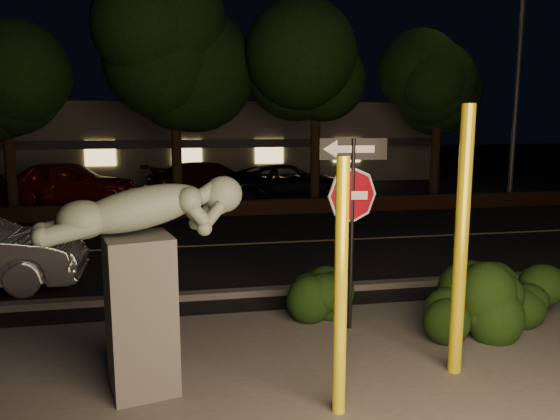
% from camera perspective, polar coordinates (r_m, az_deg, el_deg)
% --- Properties ---
extents(ground, '(90.00, 90.00, 0.00)m').
position_cam_1_polar(ground, '(17.16, -2.14, -1.24)').
color(ground, black).
rests_on(ground, ground).
extents(patio, '(14.00, 6.00, 0.02)m').
position_cam_1_polar(patio, '(6.98, 12.29, -18.08)').
color(patio, '#4C4944').
rests_on(patio, ground).
extents(road, '(80.00, 8.00, 0.01)m').
position_cam_1_polar(road, '(14.26, -0.32, -3.45)').
color(road, black).
rests_on(road, ground).
extents(lane_marking, '(80.00, 0.12, 0.00)m').
position_cam_1_polar(lane_marking, '(14.26, -0.32, -3.40)').
color(lane_marking, '#CABD51').
rests_on(lane_marking, road).
extents(curb, '(80.00, 0.25, 0.12)m').
position_cam_1_polar(curb, '(10.38, 3.82, -8.18)').
color(curb, '#4C4944').
rests_on(curb, ground).
extents(brick_wall, '(40.00, 0.35, 0.50)m').
position_cam_1_polar(brick_wall, '(18.38, -2.75, 0.28)').
color(brick_wall, '#472617').
rests_on(brick_wall, ground).
extents(parking_lot, '(40.00, 12.00, 0.01)m').
position_cam_1_polar(parking_lot, '(24.01, -4.65, 1.87)').
color(parking_lot, black).
rests_on(parking_lot, ground).
extents(building, '(22.00, 10.20, 4.00)m').
position_cam_1_polar(building, '(31.77, -6.26, 7.34)').
color(building, '#6E6458').
rests_on(building, ground).
extents(tree_far_a, '(4.60, 4.60, 7.43)m').
position_cam_1_polar(tree_far_a, '(20.52, -27.13, 14.50)').
color(tree_far_a, black).
rests_on(tree_far_a, ground).
extents(tree_far_b, '(5.20, 5.20, 8.41)m').
position_cam_1_polar(tree_far_b, '(20.06, -11.13, 17.53)').
color(tree_far_b, black).
rests_on(tree_far_b, ground).
extents(tree_far_c, '(4.80, 4.80, 7.84)m').
position_cam_1_polar(tree_far_c, '(20.25, 3.82, 16.49)').
color(tree_far_c, black).
rests_on(tree_far_c, ground).
extents(tree_far_d, '(4.40, 4.40, 7.42)m').
position_cam_1_polar(tree_far_d, '(22.44, 16.36, 14.83)').
color(tree_far_d, black).
rests_on(tree_far_d, ground).
extents(yellow_pole_left, '(0.14, 0.14, 2.85)m').
position_cam_1_polar(yellow_pole_left, '(5.90, 6.36, -8.27)').
color(yellow_pole_left, yellow).
rests_on(yellow_pole_left, ground).
extents(yellow_pole_right, '(0.17, 0.17, 3.40)m').
position_cam_1_polar(yellow_pole_right, '(7.10, 18.40, -3.34)').
color(yellow_pole_right, yellow).
rests_on(yellow_pole_right, ground).
extents(signpost, '(0.99, 0.17, 2.94)m').
position_cam_1_polar(signpost, '(8.16, 7.58, 1.49)').
color(signpost, black).
rests_on(signpost, ground).
extents(sculpture, '(2.38, 1.12, 2.54)m').
position_cam_1_polar(sculpture, '(6.53, -14.17, -5.45)').
color(sculpture, '#4C4944').
rests_on(sculpture, ground).
extents(hedge_center, '(1.85, 1.14, 0.90)m').
position_cam_1_polar(hedge_center, '(9.03, 4.46, -8.35)').
color(hedge_center, black).
rests_on(hedge_center, ground).
extents(hedge_right, '(1.99, 1.35, 1.19)m').
position_cam_1_polar(hedge_right, '(8.67, 19.55, -8.63)').
color(hedge_right, black).
rests_on(hedge_right, ground).
extents(hedge_far_right, '(1.53, 1.15, 0.95)m').
position_cam_1_polar(hedge_far_right, '(9.49, 24.23, -8.15)').
color(hedge_far_right, black).
rests_on(hedge_far_right, ground).
extents(streetlight, '(1.35, 0.54, 9.16)m').
position_cam_1_polar(streetlight, '(22.70, 23.23, 14.47)').
color(streetlight, '#4F4F54').
rests_on(streetlight, ground).
extents(parked_car_red, '(4.87, 1.97, 1.66)m').
position_cam_1_polar(parked_car_red, '(22.03, -21.20, 2.71)').
color(parked_car_red, maroon).
rests_on(parked_car_red, ground).
extents(parked_car_darkred, '(5.55, 3.97, 1.49)m').
position_cam_1_polar(parked_car_darkred, '(22.07, -7.30, 3.08)').
color(parked_car_darkred, '#3A0C08').
rests_on(parked_car_darkred, ground).
extents(parked_car_dark, '(5.41, 2.85, 1.45)m').
position_cam_1_polar(parked_car_dark, '(21.13, 0.87, 2.81)').
color(parked_car_dark, black).
rests_on(parked_car_dark, ground).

